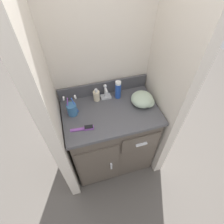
{
  "coord_description": "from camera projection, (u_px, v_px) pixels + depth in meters",
  "views": [
    {
      "loc": [
        -0.26,
        -0.93,
        1.89
      ],
      "look_at": [
        0.0,
        -0.02,
        0.84
      ],
      "focal_mm": 28.0,
      "sensor_mm": 36.0,
      "label": 1
    }
  ],
  "objects": [
    {
      "name": "ground_plane",
      "position": [
        111.0,
        158.0,
        2.06
      ],
      "size": [
        6.0,
        6.0,
        0.0
      ],
      "primitive_type": "plane",
      "color": "#4C4742"
    },
    {
      "name": "soap_dispenser",
      "position": [
        96.0,
        95.0,
        1.51
      ],
      "size": [
        0.06,
        0.06,
        0.13
      ],
      "color": "beige",
      "rests_on": "vanity"
    },
    {
      "name": "wall_back",
      "position": [
        101.0,
        62.0,
        1.43
      ],
      "size": [
        0.98,
        0.08,
        2.2
      ],
      "primitive_type": "cube",
      "color": "beige",
      "rests_on": "ground_plane"
    },
    {
      "name": "toothbrush_cup",
      "position": [
        72.0,
        109.0,
        1.39
      ],
      "size": [
        0.1,
        0.08,
        0.19
      ],
      "color": "teal",
      "rests_on": "vanity"
    },
    {
      "name": "wall_right",
      "position": [
        168.0,
        74.0,
        1.32
      ],
      "size": [
        0.08,
        0.58,
        2.2
      ],
      "primitive_type": "cube",
      "color": "beige",
      "rests_on": "ground_plane"
    },
    {
      "name": "wall_left",
      "position": [
        46.0,
        97.0,
        1.16
      ],
      "size": [
        0.08,
        0.58,
        2.2
      ],
      "primitive_type": "cube",
      "color": "beige",
      "rests_on": "ground_plane"
    },
    {
      "name": "hairbrush",
      "position": [
        85.0,
        128.0,
        1.32
      ],
      "size": [
        0.18,
        0.05,
        0.03
      ],
      "rotation": [
        0.0,
        0.0,
        -0.11
      ],
      "color": "purple",
      "rests_on": "vanity"
    },
    {
      "name": "sink_faucet",
      "position": [
        106.0,
        94.0,
        1.53
      ],
      "size": [
        0.09,
        0.09,
        0.14
      ],
      "color": "silver",
      "rests_on": "vanity"
    },
    {
      "name": "backsplash",
      "position": [
        104.0,
        88.0,
        1.56
      ],
      "size": [
        0.8,
        0.02,
        0.12
      ],
      "color": "#4C4C51",
      "rests_on": "vanity"
    },
    {
      "name": "vanity",
      "position": [
        111.0,
        138.0,
        1.74
      ],
      "size": [
        0.8,
        0.52,
        0.82
      ],
      "color": "brown",
      "rests_on": "ground_plane"
    },
    {
      "name": "hand_towel",
      "position": [
        143.0,
        100.0,
        1.47
      ],
      "size": [
        0.19,
        0.19,
        0.1
      ],
      "color": "#A8BCA3",
      "rests_on": "vanity"
    },
    {
      "name": "shaving_cream_can",
      "position": [
        118.0,
        90.0,
        1.51
      ],
      "size": [
        0.05,
        0.05,
        0.17
      ],
      "color": "#234CB2",
      "rests_on": "vanity"
    }
  ]
}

